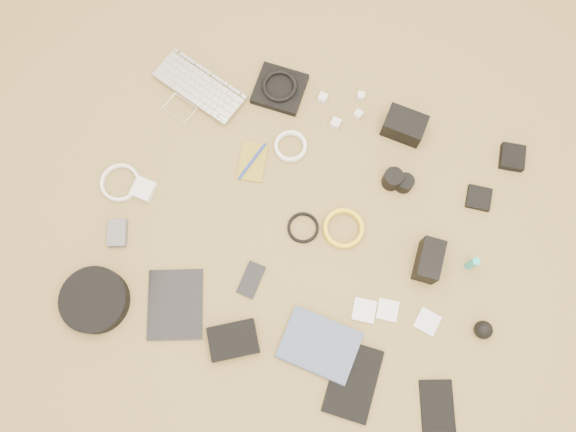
% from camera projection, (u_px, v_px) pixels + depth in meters
% --- Properties ---
extents(laptop, '(0.40, 0.35, 0.03)m').
position_uv_depth(laptop, '(191.00, 97.00, 2.02)').
color(laptop, silver).
rests_on(laptop, ground).
extents(headphone_pouch, '(0.19, 0.18, 0.03)m').
position_uv_depth(headphone_pouch, '(280.00, 89.00, 2.03)').
color(headphone_pouch, black).
rests_on(headphone_pouch, ground).
extents(headphones, '(0.14, 0.14, 0.02)m').
position_uv_depth(headphones, '(280.00, 86.00, 2.01)').
color(headphones, black).
rests_on(headphones, headphone_pouch).
extents(charger_a, '(0.04, 0.04, 0.03)m').
position_uv_depth(charger_a, '(323.00, 98.00, 2.02)').
color(charger_a, silver).
rests_on(charger_a, ground).
extents(charger_b, '(0.03, 0.03, 0.02)m').
position_uv_depth(charger_b, '(361.00, 96.00, 2.02)').
color(charger_b, silver).
rests_on(charger_b, ground).
extents(charger_c, '(0.04, 0.04, 0.03)m').
position_uv_depth(charger_c, '(358.00, 114.00, 2.01)').
color(charger_c, silver).
rests_on(charger_c, ground).
extents(charger_d, '(0.04, 0.04, 0.03)m').
position_uv_depth(charger_d, '(336.00, 123.00, 1.99)').
color(charger_d, silver).
rests_on(charger_d, ground).
extents(dslr_camera, '(0.15, 0.12, 0.08)m').
position_uv_depth(dslr_camera, '(404.00, 126.00, 1.96)').
color(dslr_camera, black).
rests_on(dslr_camera, ground).
extents(lens_pouch, '(0.08, 0.09, 0.03)m').
position_uv_depth(lens_pouch, '(512.00, 157.00, 1.96)').
color(lens_pouch, black).
rests_on(lens_pouch, ground).
extents(notebook_olive, '(0.10, 0.15, 0.01)m').
position_uv_depth(notebook_olive, '(252.00, 162.00, 1.97)').
color(notebook_olive, olive).
rests_on(notebook_olive, ground).
extents(pen_blue, '(0.07, 0.15, 0.01)m').
position_uv_depth(pen_blue, '(252.00, 161.00, 1.96)').
color(pen_blue, '#1427A5').
rests_on(pen_blue, notebook_olive).
extents(cable_white_a, '(0.12, 0.12, 0.01)m').
position_uv_depth(cable_white_a, '(291.00, 147.00, 1.98)').
color(cable_white_a, white).
rests_on(cable_white_a, ground).
extents(lens_a, '(0.08, 0.08, 0.07)m').
position_uv_depth(lens_a, '(392.00, 179.00, 1.92)').
color(lens_a, black).
rests_on(lens_a, ground).
extents(lens_b, '(0.07, 0.07, 0.06)m').
position_uv_depth(lens_b, '(405.00, 183.00, 1.92)').
color(lens_b, black).
rests_on(lens_b, ground).
extents(card_reader, '(0.08, 0.08, 0.02)m').
position_uv_depth(card_reader, '(479.00, 198.00, 1.93)').
color(card_reader, black).
rests_on(card_reader, ground).
extents(power_brick, '(0.08, 0.08, 0.03)m').
position_uv_depth(power_brick, '(143.00, 189.00, 1.93)').
color(power_brick, silver).
rests_on(power_brick, ground).
extents(cable_white_b, '(0.17, 0.17, 0.01)m').
position_uv_depth(cable_white_b, '(121.00, 183.00, 1.95)').
color(cable_white_b, white).
rests_on(cable_white_b, ground).
extents(cable_black, '(0.13, 0.13, 0.01)m').
position_uv_depth(cable_black, '(303.00, 228.00, 1.91)').
color(cable_black, black).
rests_on(cable_black, ground).
extents(cable_yellow, '(0.17, 0.17, 0.02)m').
position_uv_depth(cable_yellow, '(343.00, 229.00, 1.90)').
color(cable_yellow, yellow).
rests_on(cable_yellow, ground).
extents(flash, '(0.08, 0.14, 0.10)m').
position_uv_depth(flash, '(429.00, 260.00, 1.83)').
color(flash, black).
rests_on(flash, ground).
extents(lens_cleaner, '(0.03, 0.03, 0.09)m').
position_uv_depth(lens_cleaner, '(472.00, 264.00, 1.83)').
color(lens_cleaner, '#1BB5A9').
rests_on(lens_cleaner, ground).
extents(battery_charger, '(0.08, 0.11, 0.03)m').
position_uv_depth(battery_charger, '(117.00, 233.00, 1.89)').
color(battery_charger, '#525256').
rests_on(battery_charger, ground).
extents(tablet, '(0.23, 0.27, 0.01)m').
position_uv_depth(tablet, '(175.00, 304.00, 1.84)').
color(tablet, black).
rests_on(tablet, ground).
extents(phone, '(0.08, 0.12, 0.01)m').
position_uv_depth(phone, '(251.00, 280.00, 1.86)').
color(phone, black).
rests_on(phone, ground).
extents(filter_case_left, '(0.07, 0.07, 0.01)m').
position_uv_depth(filter_case_left, '(364.00, 310.00, 1.83)').
color(filter_case_left, silver).
rests_on(filter_case_left, ground).
extents(filter_case_mid, '(0.07, 0.07, 0.01)m').
position_uv_depth(filter_case_mid, '(388.00, 310.00, 1.83)').
color(filter_case_mid, silver).
rests_on(filter_case_mid, ground).
extents(filter_case_right, '(0.09, 0.09, 0.01)m').
position_uv_depth(filter_case_right, '(427.00, 322.00, 1.82)').
color(filter_case_right, silver).
rests_on(filter_case_right, ground).
extents(air_blower, '(0.06, 0.06, 0.06)m').
position_uv_depth(air_blower, '(483.00, 330.00, 1.79)').
color(air_blower, black).
rests_on(air_blower, ground).
extents(headphone_case, '(0.26, 0.26, 0.06)m').
position_uv_depth(headphone_case, '(95.00, 300.00, 1.82)').
color(headphone_case, black).
rests_on(headphone_case, ground).
extents(drive_case, '(0.19, 0.16, 0.04)m').
position_uv_depth(drive_case, '(233.00, 340.00, 1.79)').
color(drive_case, black).
rests_on(drive_case, ground).
extents(paperback, '(0.26, 0.21, 0.02)m').
position_uv_depth(paperback, '(309.00, 372.00, 1.78)').
color(paperback, '#3D4B67').
rests_on(paperback, ground).
extents(notebook_black_a, '(0.16, 0.24, 0.02)m').
position_uv_depth(notebook_black_a, '(353.00, 381.00, 1.77)').
color(notebook_black_a, black).
rests_on(notebook_black_a, ground).
extents(notebook_black_b, '(0.14, 0.18, 0.01)m').
position_uv_depth(notebook_black_b, '(437.00, 406.00, 1.76)').
color(notebook_black_b, black).
rests_on(notebook_black_b, ground).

